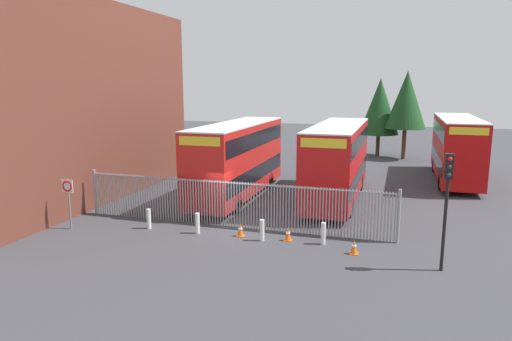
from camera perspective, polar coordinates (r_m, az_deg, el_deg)
The scene contains 17 objects.
ground_plane at distance 29.42m, azimuth 2.34°, elevation -2.45°, with size 100.00×100.00×0.00m, color #3D3D42.
depot_building_brick at distance 29.30m, azimuth -24.35°, elevation 7.67°, with size 7.76×19.05×11.24m, color brown.
palisade_fence at distance 21.72m, azimuth -3.07°, elevation -4.00°, with size 15.23×0.14×2.35m.
double_decker_bus_near_gate at distance 26.90m, azimuth 10.09°, elevation 1.41°, with size 2.54×10.81×4.42m.
double_decker_bus_behind_fence_left at distance 27.23m, azimuth -2.29°, elevation 1.68°, with size 2.54×10.81×4.42m.
double_decker_bus_behind_fence_right at distance 34.80m, azimuth 23.61°, elevation 2.76°, with size 2.54×10.81×4.42m.
bollard_near_left at distance 22.17m, azimuth -13.16°, elevation -5.85°, with size 0.20×0.20×0.95m, color silver.
bollard_center_front at distance 21.09m, azimuth -7.27°, elevation -6.51°, with size 0.20×0.20×0.95m, color silver.
bollard_near_right at distance 19.96m, azimuth 0.76°, elevation -7.42°, with size 0.20×0.20×0.95m, color silver.
bollard_far_right at distance 19.75m, azimuth 8.35°, elevation -7.74°, with size 0.20×0.20×0.95m, color silver.
traffic_cone_by_gate at distance 20.09m, azimuth 3.99°, elevation -7.88°, with size 0.34×0.34×0.59m.
traffic_cone_mid_forecourt at distance 18.94m, azimuth 12.06°, elevation -9.27°, with size 0.34×0.34×0.59m.
traffic_cone_near_kerb at distance 20.61m, azimuth -1.94°, elevation -7.38°, with size 0.34×0.34×0.59m.
speed_limit_sign_post at distance 22.92m, azimuth -22.30°, elevation -2.48°, with size 0.60×0.14×2.40m.
traffic_light_kerbside at distance 17.51m, azimuth 22.63°, elevation -2.32°, with size 0.28×0.33×4.30m.
tree_tall_back at distance 44.48m, azimuth 15.09°, elevation 7.67°, with size 3.62×3.62×7.23m.
tree_short_side at distance 43.19m, azimuth 18.16°, elevation 8.31°, with size 3.55×3.55×7.85m.
Camera 1 is at (7.43, -19.67, 6.67)m, focal length 32.25 mm.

